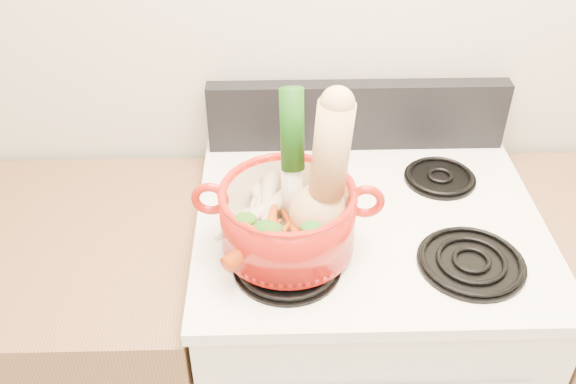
{
  "coord_description": "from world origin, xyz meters",
  "views": [
    {
      "loc": [
        -0.21,
        0.28,
        1.87
      ],
      "look_at": [
        -0.19,
        1.28,
        1.12
      ],
      "focal_mm": 40.0,
      "sensor_mm": 36.0,
      "label": 1
    }
  ],
  "objects_px": {
    "leek": "(292,159)",
    "stove_body": "(356,356)",
    "dutch_oven": "(288,218)",
    "squash": "(331,171)"
  },
  "relations": [
    {
      "from": "leek",
      "to": "stove_body",
      "type": "bearing_deg",
      "value": 12.26
    },
    {
      "from": "stove_body",
      "to": "dutch_oven",
      "type": "xyz_separation_m",
      "value": [
        -0.19,
        -0.1,
        0.58
      ]
    },
    {
      "from": "squash",
      "to": "leek",
      "type": "relative_size",
      "value": 0.98
    },
    {
      "from": "stove_body",
      "to": "squash",
      "type": "xyz_separation_m",
      "value": [
        -0.1,
        -0.1,
        0.69
      ]
    },
    {
      "from": "stove_body",
      "to": "dutch_oven",
      "type": "distance_m",
      "value": 0.61
    },
    {
      "from": "squash",
      "to": "leek",
      "type": "distance_m",
      "value": 0.09
    },
    {
      "from": "dutch_oven",
      "to": "squash",
      "type": "height_order",
      "value": "squash"
    },
    {
      "from": "squash",
      "to": "leek",
      "type": "height_order",
      "value": "leek"
    },
    {
      "from": "stove_body",
      "to": "leek",
      "type": "height_order",
      "value": "leek"
    },
    {
      "from": "leek",
      "to": "dutch_oven",
      "type": "bearing_deg",
      "value": -108.98
    }
  ]
}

